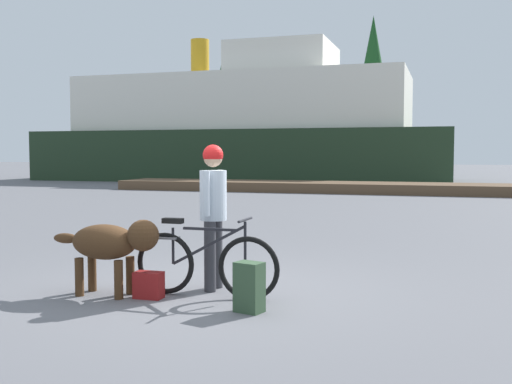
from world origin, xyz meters
name	(u,v)px	position (x,y,z in m)	size (l,w,h in m)	color
ground_plane	(202,292)	(0.00, 0.00, 0.00)	(160.00, 160.00, 0.00)	slate
bicycle	(205,263)	(0.12, -0.20, 0.39)	(1.73, 0.44, 0.91)	black
person_cyclist	(213,202)	(0.08, 0.17, 1.05)	(0.32, 0.53, 1.74)	#333338
dog	(111,243)	(-0.92, -0.46, 0.61)	(1.35, 0.48, 0.89)	#472D19
backpack	(249,287)	(0.81, -0.67, 0.26)	(0.28, 0.20, 0.52)	#334C33
handbag_pannier	(149,285)	(-0.46, -0.46, 0.15)	(0.32, 0.18, 0.30)	maroon
dock_pier	(338,187)	(-1.59, 18.47, 0.20)	(19.13, 2.69, 0.40)	brown
ferry_boat	(246,130)	(-8.80, 28.00, 2.96)	(23.81, 8.86, 8.47)	#1E331E
pine_tree_far_left	(222,105)	(-14.86, 39.88, 5.48)	(2.91, 2.91, 8.91)	#4C331E
pine_tree_center	(373,78)	(-2.96, 41.58, 7.40)	(3.53, 3.53, 12.22)	#4C331E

